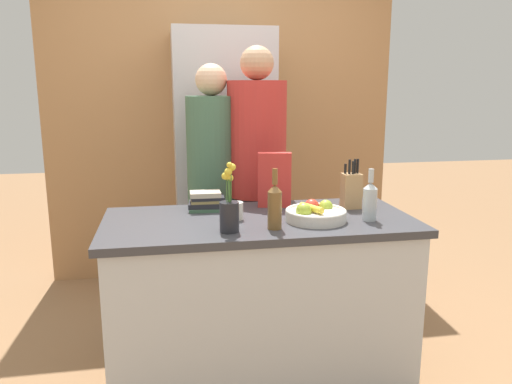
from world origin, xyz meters
TOP-DOWN VIEW (x-y plane):
  - ground_plane at (0.00, 0.00)m, footprint 14.00×14.00m
  - kitchen_island at (0.00, 0.00)m, footprint 1.60×0.74m
  - back_wall_wood at (0.00, 1.65)m, footprint 2.80×0.12m
  - refrigerator at (-0.04, 1.29)m, footprint 0.72×0.63m
  - fruit_bowl at (0.27, -0.09)m, footprint 0.31×0.31m
  - knife_block at (0.55, 0.13)m, footprint 0.10×0.09m
  - flower_vase at (-0.18, -0.21)m, footprint 0.09×0.09m
  - cereal_box at (0.13, 0.23)m, footprint 0.20×0.10m
  - coffee_mug at (-0.12, 0.00)m, footprint 0.08×0.11m
  - book_stack at (-0.26, 0.23)m, footprint 0.20×0.16m
  - bottle_oil at (0.04, -0.20)m, footprint 0.07×0.07m
  - bottle_vinegar at (0.55, -0.14)m, footprint 0.07×0.07m
  - person_at_sink at (-0.17, 0.69)m, footprint 0.33×0.33m
  - person_in_blue at (0.10, 0.64)m, footprint 0.37×0.37m

SIDE VIEW (x-z plane):
  - ground_plane at x=0.00m, z-range 0.00..0.00m
  - kitchen_island at x=0.00m, z-range 0.00..0.89m
  - fruit_bowl at x=0.27m, z-range 0.87..0.97m
  - coffee_mug at x=-0.12m, z-range 0.88..0.98m
  - book_stack at x=-0.26m, z-range 0.88..0.99m
  - person_at_sink at x=-0.17m, z-range 0.11..1.80m
  - refrigerator at x=-0.04m, z-range 0.00..1.96m
  - knife_block at x=0.55m, z-range 0.85..1.13m
  - flower_vase at x=-0.18m, z-range 0.82..1.16m
  - bottle_vinegar at x=0.55m, z-range 0.86..1.12m
  - bottle_oil at x=0.04m, z-range 0.85..1.15m
  - person_in_blue at x=0.10m, z-range 0.11..1.91m
  - cereal_box at x=0.13m, z-range 0.88..1.19m
  - back_wall_wood at x=0.00m, z-range 0.00..2.60m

